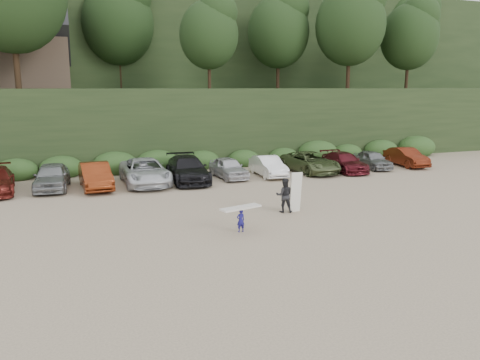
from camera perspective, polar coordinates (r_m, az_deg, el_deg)
name	(u,v)px	position (r m, az deg, el deg)	size (l,w,h in m)	color
ground	(263,218)	(22.22, 2.84, -4.70)	(120.00, 120.00, 0.00)	tan
hillside_backdrop	(139,41)	(56.42, -12.21, 16.21)	(90.00, 41.50, 28.00)	black
parked_cars	(147,172)	(30.43, -11.28, 0.93)	(39.74, 6.13, 1.64)	#B1B1B6
child_surfer	(241,215)	(19.96, 0.08, -4.28)	(1.92, 0.98, 1.11)	navy
adult_surfer	(285,195)	(23.19, 5.55, -1.84)	(1.31, 0.89, 2.02)	black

